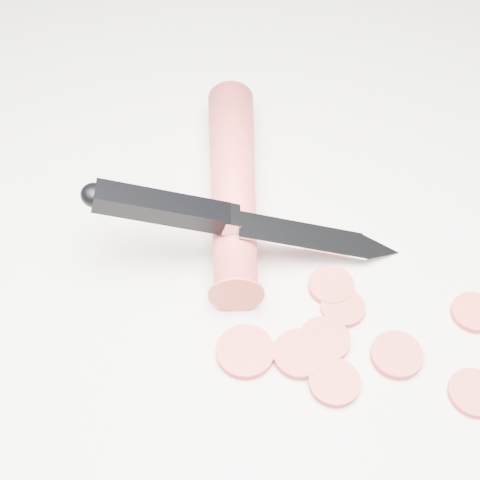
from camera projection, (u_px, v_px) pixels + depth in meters
name	position (u px, v px, depth m)	size (l,w,h in m)	color
ground	(297.00, 281.00, 0.49)	(2.40, 2.40, 0.00)	silver
carrot	(233.00, 185.00, 0.52)	(0.03, 0.03, 0.21)	#E2403C
carrot_slice_0	(245.00, 352.00, 0.45)	(0.04, 0.04, 0.01)	#D04637
carrot_slice_1	(331.00, 286.00, 0.48)	(0.03, 0.03, 0.01)	#D04637
carrot_slice_2	(334.00, 383.00, 0.44)	(0.03, 0.03, 0.01)	#D04637
carrot_slice_3	(396.00, 355.00, 0.45)	(0.03, 0.03, 0.01)	#D04637
carrot_slice_4	(474.00, 313.00, 0.47)	(0.03, 0.03, 0.01)	#D04637
carrot_slice_5	(324.00, 340.00, 0.46)	(0.04, 0.04, 0.01)	#D04637
carrot_slice_6	(474.00, 393.00, 0.43)	(0.03, 0.03, 0.01)	#D04637
carrot_slice_7	(300.00, 354.00, 0.45)	(0.04, 0.04, 0.01)	#D04637
carrot_slice_8	(343.00, 308.00, 0.47)	(0.03, 0.03, 0.01)	#D04637
kitchen_knife	(249.00, 220.00, 0.48)	(0.22, 0.12, 0.08)	#B8BABF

